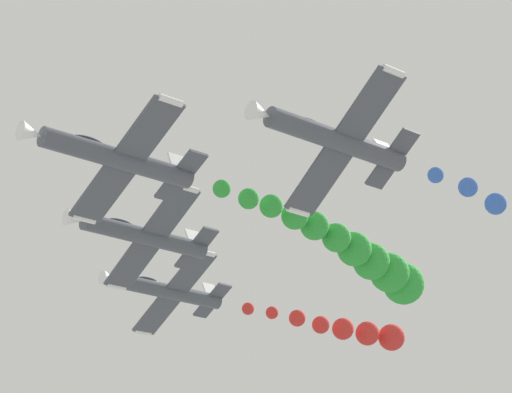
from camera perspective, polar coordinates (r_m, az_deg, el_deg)
The scene contains 6 objects.
airplane_lead at distance 57.83m, azimuth -7.36°, elevation 2.04°, with size 8.79×10.35×4.42m.
smoke_trail_lead at distance 69.47m, azimuth 5.71°, elevation -3.24°, with size 4.35×18.53×3.82m.
airplane_left_inner at distance 56.56m, azimuth 4.14°, elevation 3.01°, with size 8.04×10.35×5.78m.
airplane_right_inner at distance 69.61m, azimuth -5.93°, elevation -2.04°, with size 8.59×10.35×4.85m.
airplane_right_outer at distance 81.16m, azimuth -4.69°, elevation -4.94°, with size 8.68×10.35×4.66m.
smoke_trail_right_outer at distance 91.42m, azimuth 5.26°, elevation -7.01°, with size 2.92×15.95×2.26m.
Camera 1 is at (-46.53, 36.52, 80.84)m, focal length 76.51 mm.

